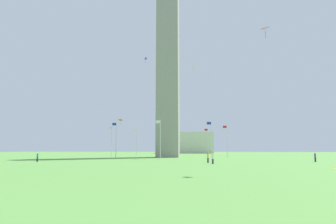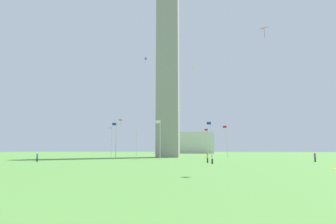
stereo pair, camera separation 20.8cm
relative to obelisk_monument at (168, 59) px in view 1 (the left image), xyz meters
name	(u,v)px [view 1 (the left image)]	position (x,y,z in m)	size (l,w,h in m)	color
ground_plane	(168,157)	(0.00, 0.00, -29.00)	(260.00, 260.00, 0.00)	#548C3D
obelisk_monument	(168,59)	(0.00, 0.00, 0.00)	(6.38, 6.38, 58.00)	gray
flagpole_n	(111,140)	(16.78, 0.00, -24.09)	(1.12, 0.14, 9.03)	silver
flagpole_ne	(116,139)	(11.88, 11.83, -24.09)	(1.12, 0.14, 9.03)	silver
flagpole_e	(160,138)	(0.05, 16.73, -24.09)	(1.12, 0.14, 9.03)	silver
flagpole_se	(211,138)	(-11.78, 11.83, -24.09)	(1.12, 0.14, 9.03)	silver
flagpole_s	(227,140)	(-16.68, 0.00, -24.09)	(1.12, 0.14, 9.03)	silver
flagpole_sw	(208,141)	(-11.78, -11.83, -24.09)	(1.12, 0.14, 9.03)	silver
flagpole_w	(173,141)	(0.05, -16.73, -24.09)	(1.12, 0.14, 9.03)	silver
flagpole_nw	(136,141)	(11.88, -11.83, -24.09)	(1.12, 0.14, 9.03)	silver
person_teal_shirt	(37,157)	(21.54, 29.85, -28.17)	(0.32, 0.32, 1.68)	#2D2D38
person_yellow_shirt	(208,158)	(-10.23, 30.16, -28.11)	(0.32, 0.32, 1.78)	#2D2D38
person_purple_shirt	(315,157)	(-30.06, 25.27, -28.12)	(0.32, 0.32, 1.78)	#2D2D38
person_white_shirt	(213,159)	(-10.87, 33.74, -28.21)	(0.32, 0.32, 1.59)	#2D2D38
kite_yellow_diamond	(194,66)	(-7.73, 4.95, -3.97)	(1.58, 1.58, 1.77)	yellow
kite_orange_diamond	(120,120)	(11.01, 11.24, -19.35)	(1.16, 1.13, 1.57)	orange
kite_blue_delta	(145,59)	(4.47, 12.48, -3.82)	(1.06, 0.93, 1.69)	blue
kite_pink_diamond	(265,29)	(-16.38, 48.37, -12.83)	(1.18, 1.18, 1.32)	pink
distant_building	(190,143)	(-4.25, -70.32, -23.52)	(24.70, 16.11, 10.95)	beige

